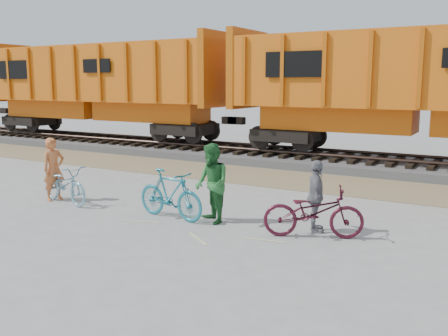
{
  "coord_description": "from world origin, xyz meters",
  "views": [
    {
      "loc": [
        6.08,
        -9.28,
        3.1
      ],
      "look_at": [
        -0.16,
        1.5,
        0.97
      ],
      "focal_mm": 40.0,
      "sensor_mm": 36.0,
      "label": 1
    }
  ],
  "objects_px": {
    "hopper_car_left": "(99,85)",
    "bicycle_teal": "(170,194)",
    "bicycle_maroon": "(313,212)",
    "hopper_car_center": "(427,86)",
    "bicycle_blue": "(65,184)",
    "person_man": "(212,184)",
    "person_woman": "(316,196)",
    "person_solo": "(54,169)"
  },
  "relations": [
    {
      "from": "hopper_car_left",
      "to": "bicycle_teal",
      "type": "distance_m",
      "value": 14.52
    },
    {
      "from": "bicycle_teal",
      "to": "bicycle_maroon",
      "type": "relative_size",
      "value": 0.95
    },
    {
      "from": "hopper_car_left",
      "to": "bicycle_maroon",
      "type": "xyz_separation_m",
      "value": [
        14.29,
        -8.93,
        -2.48
      ]
    },
    {
      "from": "hopper_car_left",
      "to": "hopper_car_center",
      "type": "relative_size",
      "value": 1.0
    },
    {
      "from": "hopper_car_center",
      "to": "bicycle_blue",
      "type": "xyz_separation_m",
      "value": [
        -7.33,
        -9.36,
        -2.51
      ]
    },
    {
      "from": "person_man",
      "to": "person_woman",
      "type": "distance_m",
      "value": 2.3
    },
    {
      "from": "hopper_car_left",
      "to": "person_woman",
      "type": "bearing_deg",
      "value": -31.0
    },
    {
      "from": "bicycle_maroon",
      "to": "hopper_car_left",
      "type": "bearing_deg",
      "value": 35.02
    },
    {
      "from": "hopper_car_left",
      "to": "person_woman",
      "type": "distance_m",
      "value": 16.71
    },
    {
      "from": "bicycle_maroon",
      "to": "person_woman",
      "type": "distance_m",
      "value": 0.47
    },
    {
      "from": "hopper_car_left",
      "to": "person_solo",
      "type": "bearing_deg",
      "value": -52.24
    },
    {
      "from": "hopper_car_left",
      "to": "bicycle_maroon",
      "type": "distance_m",
      "value": 17.03
    },
    {
      "from": "person_solo",
      "to": "person_man",
      "type": "xyz_separation_m",
      "value": [
        4.77,
        0.24,
        0.06
      ]
    },
    {
      "from": "bicycle_blue",
      "to": "person_solo",
      "type": "relative_size",
      "value": 1.13
    },
    {
      "from": "person_woman",
      "to": "person_man",
      "type": "bearing_deg",
      "value": 79.7
    },
    {
      "from": "hopper_car_center",
      "to": "person_woman",
      "type": "distance_m",
      "value": 8.86
    },
    {
      "from": "hopper_car_center",
      "to": "bicycle_blue",
      "type": "relative_size",
      "value": 7.39
    },
    {
      "from": "bicycle_maroon",
      "to": "bicycle_teal",
      "type": "bearing_deg",
      "value": 72.02
    },
    {
      "from": "bicycle_blue",
      "to": "hopper_car_left",
      "type": "bearing_deg",
      "value": 51.4
    },
    {
      "from": "bicycle_blue",
      "to": "person_man",
      "type": "bearing_deg",
      "value": -73.36
    },
    {
      "from": "hopper_car_left",
      "to": "person_solo",
      "type": "height_order",
      "value": "hopper_car_left"
    },
    {
      "from": "hopper_car_left",
      "to": "bicycle_blue",
      "type": "relative_size",
      "value": 7.39
    },
    {
      "from": "hopper_car_center",
      "to": "person_solo",
      "type": "bearing_deg",
      "value": -130.19
    },
    {
      "from": "bicycle_blue",
      "to": "person_woman",
      "type": "height_order",
      "value": "person_woman"
    },
    {
      "from": "bicycle_maroon",
      "to": "person_solo",
      "type": "distance_m",
      "value": 7.13
    },
    {
      "from": "bicycle_blue",
      "to": "hopper_car_center",
      "type": "bearing_deg",
      "value": -25.98
    },
    {
      "from": "hopper_car_center",
      "to": "bicycle_teal",
      "type": "distance_m",
      "value": 10.36
    },
    {
      "from": "hopper_car_center",
      "to": "person_man",
      "type": "distance_m",
      "value": 9.76
    },
    {
      "from": "bicycle_blue",
      "to": "person_solo",
      "type": "height_order",
      "value": "person_solo"
    },
    {
      "from": "bicycle_maroon",
      "to": "person_woman",
      "type": "relative_size",
      "value": 1.31
    },
    {
      "from": "bicycle_teal",
      "to": "person_solo",
      "type": "xyz_separation_m",
      "value": [
        -3.77,
        -0.04,
        0.26
      ]
    },
    {
      "from": "person_solo",
      "to": "person_woman",
      "type": "bearing_deg",
      "value": -71.76
    },
    {
      "from": "hopper_car_left",
      "to": "person_solo",
      "type": "distance_m",
      "value": 11.92
    },
    {
      "from": "person_solo",
      "to": "person_man",
      "type": "height_order",
      "value": "person_man"
    },
    {
      "from": "hopper_car_left",
      "to": "person_man",
      "type": "xyz_separation_m",
      "value": [
        11.95,
        -9.02,
        -2.11
      ]
    },
    {
      "from": "hopper_car_left",
      "to": "bicycle_teal",
      "type": "relative_size",
      "value": 7.36
    },
    {
      "from": "person_woman",
      "to": "bicycle_blue",
      "type": "bearing_deg",
      "value": 74.62
    },
    {
      "from": "person_woman",
      "to": "hopper_car_center",
      "type": "bearing_deg",
      "value": -28.1
    },
    {
      "from": "hopper_car_center",
      "to": "person_solo",
      "type": "distance_m",
      "value": 12.32
    },
    {
      "from": "hopper_car_left",
      "to": "hopper_car_center",
      "type": "height_order",
      "value": "same"
    },
    {
      "from": "bicycle_blue",
      "to": "bicycle_teal",
      "type": "distance_m",
      "value": 3.28
    },
    {
      "from": "bicycle_maroon",
      "to": "person_man",
      "type": "xyz_separation_m",
      "value": [
        -2.34,
        -0.09,
        0.37
      ]
    }
  ]
}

